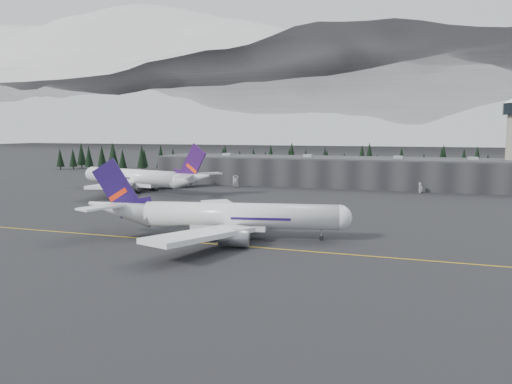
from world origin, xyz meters
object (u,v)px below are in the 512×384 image
(terminal, at_px, (329,171))
(jet_parked, at_px, (143,178))
(gse_vehicle_a, at_px, (236,186))
(jet_main, at_px, (218,216))
(gse_vehicle_b, at_px, (421,191))

(terminal, xyz_separation_m, jet_parked, (-66.91, -50.09, -0.66))
(terminal, bearing_deg, gse_vehicle_a, -147.43)
(jet_main, height_order, gse_vehicle_a, jet_main)
(jet_main, relative_size, gse_vehicle_b, 14.33)
(gse_vehicle_a, relative_size, gse_vehicle_b, 1.23)
(jet_main, distance_m, gse_vehicle_b, 111.04)
(terminal, height_order, jet_parked, jet_parked)
(terminal, distance_m, jet_parked, 83.59)
(jet_parked, bearing_deg, terminal, -128.90)
(terminal, xyz_separation_m, jet_main, (-4.12, -120.57, -1.13))
(jet_main, height_order, gse_vehicle_b, jet_main)
(jet_parked, bearing_deg, gse_vehicle_a, -124.29)
(jet_parked, height_order, gse_vehicle_b, jet_parked)
(terminal, height_order, gse_vehicle_a, terminal)
(jet_main, height_order, jet_parked, jet_parked)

